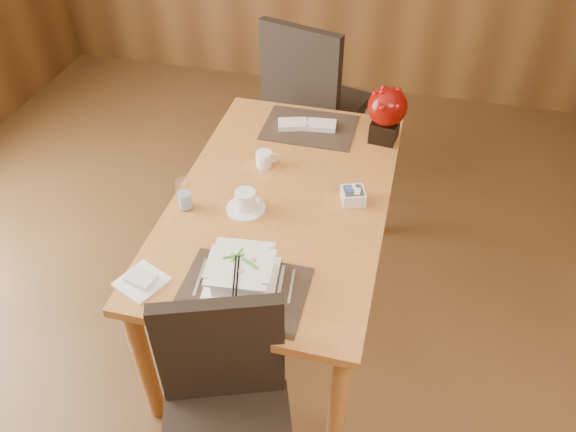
% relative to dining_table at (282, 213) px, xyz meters
% --- Properties ---
extents(ground, '(6.00, 6.00, 0.00)m').
position_rel_dining_table_xyz_m(ground, '(0.00, -0.60, -0.65)').
color(ground, brown).
rests_on(ground, ground).
extents(dining_table, '(0.90, 1.50, 0.75)m').
position_rel_dining_table_xyz_m(dining_table, '(0.00, 0.00, 0.00)').
color(dining_table, '#CB7E38').
rests_on(dining_table, ground).
extents(placemat_near, '(0.45, 0.33, 0.01)m').
position_rel_dining_table_xyz_m(placemat_near, '(0.00, -0.55, 0.10)').
color(placemat_near, black).
rests_on(placemat_near, dining_table).
extents(placemat_far, '(0.45, 0.33, 0.01)m').
position_rel_dining_table_xyz_m(placemat_far, '(0.00, 0.55, 0.10)').
color(placemat_far, black).
rests_on(placemat_far, dining_table).
extents(soup_setting, '(0.28, 0.28, 0.10)m').
position_rel_dining_table_xyz_m(soup_setting, '(-0.02, -0.51, 0.15)').
color(soup_setting, white).
rests_on(soup_setting, dining_table).
extents(coffee_cup, '(0.16, 0.16, 0.09)m').
position_rel_dining_table_xyz_m(coffee_cup, '(-0.12, -0.12, 0.14)').
color(coffee_cup, white).
rests_on(coffee_cup, dining_table).
extents(water_glass, '(0.08, 0.08, 0.14)m').
position_rel_dining_table_xyz_m(water_glass, '(-0.37, -0.17, 0.17)').
color(water_glass, white).
rests_on(water_glass, dining_table).
extents(creamer_jug, '(0.12, 0.12, 0.07)m').
position_rel_dining_table_xyz_m(creamer_jug, '(-0.13, 0.20, 0.13)').
color(creamer_jug, white).
rests_on(creamer_jug, dining_table).
extents(sugar_caddy, '(0.12, 0.12, 0.06)m').
position_rel_dining_table_xyz_m(sugar_caddy, '(0.30, 0.04, 0.13)').
color(sugar_caddy, white).
rests_on(sugar_caddy, dining_table).
extents(berry_decor, '(0.19, 0.19, 0.27)m').
position_rel_dining_table_xyz_m(berry_decor, '(0.37, 0.54, 0.25)').
color(berry_decor, black).
rests_on(berry_decor, dining_table).
extents(napkins_far, '(0.30, 0.15, 0.03)m').
position_rel_dining_table_xyz_m(napkins_far, '(-0.00, 0.55, 0.12)').
color(napkins_far, white).
rests_on(napkins_far, dining_table).
extents(bread_plate, '(0.20, 0.20, 0.01)m').
position_rel_dining_table_xyz_m(bread_plate, '(-0.37, -0.60, 0.10)').
color(bread_plate, white).
rests_on(bread_plate, dining_table).
extents(near_chair, '(0.57, 0.57, 0.95)m').
position_rel_dining_table_xyz_m(near_chair, '(0.03, -0.89, -0.12)').
color(near_chair, black).
rests_on(near_chair, ground).
extents(far_chair, '(0.63, 0.63, 1.09)m').
position_rel_dining_table_xyz_m(far_chair, '(-0.11, 1.09, -0.04)').
color(far_chair, black).
rests_on(far_chair, ground).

